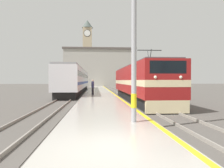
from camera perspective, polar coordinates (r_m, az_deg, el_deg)
The scene contains 10 objects.
ground_plane at distance 36.00m, azimuth -3.54°, elevation -2.46°, with size 200.00×200.00×0.00m, color #514C47.
platform at distance 31.00m, azimuth -3.40°, elevation -2.65°, with size 4.06×140.00×0.38m.
rail_track_near at distance 31.32m, azimuth 3.81°, elevation -2.91°, with size 2.83×140.00×0.16m.
rail_track_far at distance 31.18m, azimuth -10.43°, elevation -2.94°, with size 2.83×140.00×0.16m.
locomotive_train at distance 22.80m, azimuth 6.89°, elevation 0.31°, with size 2.92×18.75×4.65m.
passenger_train at distance 38.89m, azimuth -9.23°, elevation 0.97°, with size 2.92×32.47×4.02m.
catenary_mast at distance 9.59m, azimuth 6.78°, elevation 16.30°, with size 3.14×0.24×8.34m.
person_on_platform at distance 26.95m, azimuth -5.07°, elevation -0.70°, with size 0.34×0.34×1.85m.
clock_tower at distance 85.24m, azimuth -6.45°, elevation 8.51°, with size 4.20×4.20×25.30m.
station_building at distance 70.77m, azimuth -3.28°, elevation 4.15°, with size 22.44×10.29×12.14m.
Camera 1 is at (-0.54, -5.93, 2.13)m, focal length 35.00 mm.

